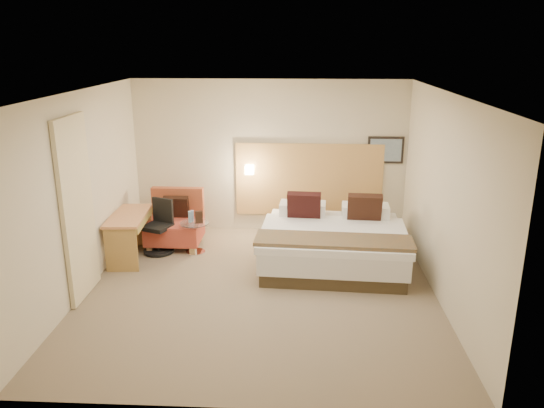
{
  "coord_description": "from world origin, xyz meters",
  "views": [
    {
      "loc": [
        0.51,
        -6.68,
        3.32
      ],
      "look_at": [
        0.13,
        0.79,
        1.01
      ],
      "focal_mm": 35.0,
      "sensor_mm": 36.0,
      "label": 1
    }
  ],
  "objects_px": {
    "side_table": "(195,236)",
    "desk_chair": "(159,231)",
    "desk": "(130,224)",
    "lounge_chair": "(176,224)",
    "bed": "(333,241)"
  },
  "relations": [
    {
      "from": "desk",
      "to": "desk_chair",
      "type": "distance_m",
      "value": 0.51
    },
    {
      "from": "lounge_chair",
      "to": "desk_chair",
      "type": "xyz_separation_m",
      "value": [
        -0.19,
        -0.33,
        -0.01
      ]
    },
    {
      "from": "desk",
      "to": "desk_chair",
      "type": "bearing_deg",
      "value": 35.41
    },
    {
      "from": "bed",
      "to": "side_table",
      "type": "xyz_separation_m",
      "value": [
        -2.21,
        0.28,
        -0.06
      ]
    },
    {
      "from": "bed",
      "to": "desk_chair",
      "type": "xyz_separation_m",
      "value": [
        -2.8,
        0.29,
        0.01
      ]
    },
    {
      "from": "side_table",
      "to": "desk",
      "type": "bearing_deg",
      "value": -164.74
    },
    {
      "from": "bed",
      "to": "lounge_chair",
      "type": "height_order",
      "value": "bed"
    },
    {
      "from": "lounge_chair",
      "to": "desk",
      "type": "height_order",
      "value": "lounge_chair"
    },
    {
      "from": "bed",
      "to": "desk",
      "type": "relative_size",
      "value": 1.92
    },
    {
      "from": "bed",
      "to": "lounge_chair",
      "type": "bearing_deg",
      "value": 166.55
    },
    {
      "from": "bed",
      "to": "desk_chair",
      "type": "bearing_deg",
      "value": 174.08
    },
    {
      "from": "lounge_chair",
      "to": "desk_chair",
      "type": "bearing_deg",
      "value": -120.02
    },
    {
      "from": "side_table",
      "to": "desk_chair",
      "type": "relative_size",
      "value": 0.6
    },
    {
      "from": "bed",
      "to": "desk",
      "type": "xyz_separation_m",
      "value": [
        -3.18,
        0.02,
        0.22
      ]
    },
    {
      "from": "lounge_chair",
      "to": "bed",
      "type": "bearing_deg",
      "value": -13.45
    }
  ]
}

